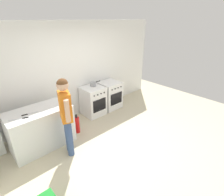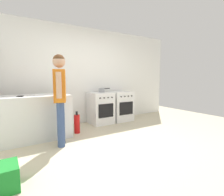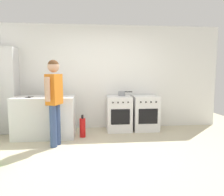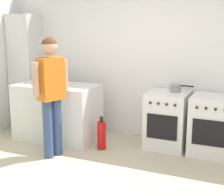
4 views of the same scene
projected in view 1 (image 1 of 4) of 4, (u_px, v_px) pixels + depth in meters
The scene contains 10 objects.
ground_plane at pixel (123, 144), 4.03m from camera, with size 8.00×8.00×0.00m, color beige.
back_wall at pixel (73, 72), 4.80m from camera, with size 6.00×0.10×2.60m, color white.
counter_unit at pixel (41, 128), 3.82m from camera, with size 1.30×0.70×0.90m, color silver.
oven_left at pixel (93, 101), 5.13m from camera, with size 0.59×0.62×0.85m.
oven_right at pixel (110, 95), 5.53m from camera, with size 0.61×0.62×0.85m.
pot at pixel (93, 84), 5.03m from camera, with size 0.35×0.17×0.12m.
knife_chef at pixel (29, 114), 3.48m from camera, with size 0.31×0.07×0.01m.
knife_bread at pixel (19, 119), 3.30m from camera, with size 0.34×0.16×0.01m.
person at pixel (66, 111), 3.37m from camera, with size 0.30×0.54×1.67m.
fire_extinguisher at pixel (77, 125), 4.36m from camera, with size 0.13×0.13×0.50m.
Camera 1 is at (-2.36, -2.21, 2.64)m, focal length 28.00 mm.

